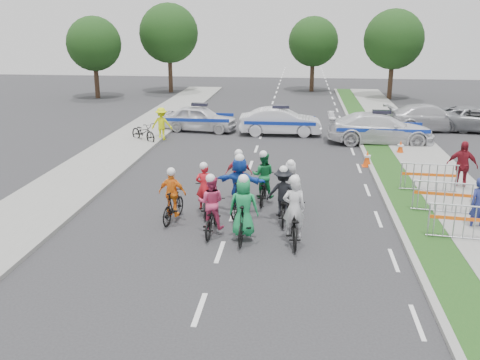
# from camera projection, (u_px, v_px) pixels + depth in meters

# --- Properties ---
(ground) EXTENTS (90.00, 90.00, 0.00)m
(ground) POSITION_uv_depth(u_px,v_px,m) (220.00, 252.00, 14.47)
(ground) COLOR #28282B
(ground) RESTS_ON ground
(curb_right) EXTENTS (0.20, 60.00, 0.12)m
(curb_right) POSITION_uv_depth(u_px,v_px,m) (385.00, 198.00, 18.66)
(curb_right) COLOR gray
(curb_right) RESTS_ON ground
(grass_strip) EXTENTS (1.20, 60.00, 0.11)m
(grass_strip) POSITION_uv_depth(u_px,v_px,m) (406.00, 199.00, 18.59)
(grass_strip) COLOR #154215
(grass_strip) RESTS_ON ground
(sidewalk_right) EXTENTS (2.40, 60.00, 0.13)m
(sidewalk_right) POSITION_uv_depth(u_px,v_px,m) (459.00, 200.00, 18.39)
(sidewalk_right) COLOR gray
(sidewalk_right) RESTS_ON ground
(sidewalk_left) EXTENTS (3.00, 60.00, 0.13)m
(sidewalk_left) POSITION_uv_depth(u_px,v_px,m) (67.00, 187.00, 19.90)
(sidewalk_left) COLOR gray
(sidewalk_left) RESTS_ON ground
(rider_0) EXTENTS (0.82, 2.01, 2.01)m
(rider_0) POSITION_uv_depth(u_px,v_px,m) (294.00, 220.00, 14.92)
(rider_0) COLOR black
(rider_0) RESTS_ON ground
(rider_1) EXTENTS (0.85, 1.90, 1.98)m
(rider_1) POSITION_uv_depth(u_px,v_px,m) (244.00, 215.00, 15.05)
(rider_1) COLOR black
(rider_1) RESTS_ON ground
(rider_2) EXTENTS (0.79, 1.82, 1.84)m
(rider_2) POSITION_uv_depth(u_px,v_px,m) (211.00, 211.00, 15.56)
(rider_2) COLOR black
(rider_2) RESTS_ON ground
(rider_3) EXTENTS (0.93, 1.73, 1.76)m
(rider_3) POSITION_uv_depth(u_px,v_px,m) (173.00, 201.00, 16.48)
(rider_3) COLOR black
(rider_3) RESTS_ON ground
(rider_4) EXTENTS (1.02, 1.80, 1.82)m
(rider_4) POSITION_uv_depth(u_px,v_px,m) (283.00, 200.00, 16.48)
(rider_4) COLOR black
(rider_4) RESTS_ON ground
(rider_5) EXTENTS (1.68, 1.99, 2.03)m
(rider_5) POSITION_uv_depth(u_px,v_px,m) (240.00, 189.00, 17.05)
(rider_5) COLOR black
(rider_5) RESTS_ON ground
(rider_6) EXTENTS (0.89, 1.80, 1.76)m
(rider_6) POSITION_uv_depth(u_px,v_px,m) (205.00, 197.00, 17.15)
(rider_6) COLOR black
(rider_6) RESTS_ON ground
(rider_7) EXTENTS (0.76, 1.70, 1.77)m
(rider_7) POSITION_uv_depth(u_px,v_px,m) (290.00, 191.00, 17.33)
(rider_7) COLOR black
(rider_7) RESTS_ON ground
(rider_8) EXTENTS (0.78, 1.82, 1.84)m
(rider_8) POSITION_uv_depth(u_px,v_px,m) (263.00, 183.00, 18.26)
(rider_8) COLOR black
(rider_8) RESTS_ON ground
(rider_9) EXTENTS (0.96, 1.79, 1.84)m
(rider_9) POSITION_uv_depth(u_px,v_px,m) (239.00, 181.00, 18.41)
(rider_9) COLOR black
(rider_9) RESTS_ON ground
(police_car_0) EXTENTS (4.35, 2.26, 1.41)m
(police_car_0) POSITION_uv_depth(u_px,v_px,m) (200.00, 118.00, 29.89)
(police_car_0) COLOR silver
(police_car_0) RESTS_ON ground
(police_car_1) EXTENTS (4.44, 1.68, 1.45)m
(police_car_1) POSITION_uv_depth(u_px,v_px,m) (280.00, 122.00, 28.89)
(police_car_1) COLOR silver
(police_car_1) RESTS_ON ground
(police_car_2) EXTENTS (5.30, 2.17, 1.53)m
(police_car_2) POSITION_uv_depth(u_px,v_px,m) (380.00, 128.00, 26.85)
(police_car_2) COLOR silver
(police_car_2) RESTS_ON ground
(civilian_sedan) EXTENTS (5.23, 2.70, 1.45)m
(civilian_sedan) POSITION_uv_depth(u_px,v_px,m) (430.00, 118.00, 30.00)
(civilian_sedan) COLOR #B6B6BB
(civilian_sedan) RESTS_ON ground
(civilian_suv) EXTENTS (5.26, 3.08, 1.37)m
(civilian_suv) POSITION_uv_depth(u_px,v_px,m) (478.00, 119.00, 29.78)
(civilian_suv) COLOR gray
(civilian_suv) RESTS_ON ground
(spectator_0) EXTENTS (0.65, 0.48, 1.63)m
(spectator_0) POSITION_uv_depth(u_px,v_px,m) (480.00, 205.00, 15.69)
(spectator_0) COLOR navy
(spectator_0) RESTS_ON ground
(spectator_2) EXTENTS (1.16, 0.74, 1.85)m
(spectator_2) POSITION_uv_depth(u_px,v_px,m) (462.00, 166.00, 19.46)
(spectator_2) COLOR maroon
(spectator_2) RESTS_ON ground
(marshal_hiviz) EXTENTS (1.09, 0.63, 1.68)m
(marshal_hiviz) POSITION_uv_depth(u_px,v_px,m) (162.00, 124.00, 27.66)
(marshal_hiviz) COLOR #DBEA0C
(marshal_hiviz) RESTS_ON ground
(barrier_0) EXTENTS (2.05, 0.75, 1.12)m
(barrier_0) POSITION_uv_depth(u_px,v_px,m) (464.00, 224.00, 14.91)
(barrier_0) COLOR #A5A8AD
(barrier_0) RESTS_ON ground
(barrier_1) EXTENTS (2.05, 0.76, 1.12)m
(barrier_1) POSITION_uv_depth(u_px,v_px,m) (444.00, 199.00, 17.01)
(barrier_1) COLOR #A5A8AD
(barrier_1) RESTS_ON ground
(barrier_2) EXTENTS (2.03, 0.63, 1.12)m
(barrier_2) POSITION_uv_depth(u_px,v_px,m) (429.00, 179.00, 19.13)
(barrier_2) COLOR #A5A8AD
(barrier_2) RESTS_ON ground
(cone_0) EXTENTS (0.40, 0.40, 0.70)m
(cone_0) POSITION_uv_depth(u_px,v_px,m) (367.00, 159.00, 22.76)
(cone_0) COLOR #F24C0C
(cone_0) RESTS_ON ground
(cone_1) EXTENTS (0.40, 0.40, 0.70)m
(cone_1) POSITION_uv_depth(u_px,v_px,m) (400.00, 148.00, 24.67)
(cone_1) COLOR #F24C0C
(cone_1) RESTS_ON ground
(parked_bike) EXTENTS (1.92, 1.73, 1.01)m
(parked_bike) POSITION_uv_depth(u_px,v_px,m) (143.00, 132.00, 27.25)
(parked_bike) COLOR black
(parked_bike) RESTS_ON ground
(tree_0) EXTENTS (4.20, 4.20, 6.30)m
(tree_0) POSITION_uv_depth(u_px,v_px,m) (94.00, 44.00, 41.38)
(tree_0) COLOR #382619
(tree_0) RESTS_ON ground
(tree_1) EXTENTS (4.55, 4.55, 6.82)m
(tree_1) POSITION_uv_depth(u_px,v_px,m) (394.00, 39.00, 40.73)
(tree_1) COLOR #382619
(tree_1) RESTS_ON ground
(tree_3) EXTENTS (4.90, 4.90, 7.35)m
(tree_3) POSITION_uv_depth(u_px,v_px,m) (169.00, 33.00, 44.45)
(tree_3) COLOR #382619
(tree_3) RESTS_ON ground
(tree_4) EXTENTS (4.20, 4.20, 6.30)m
(tree_4) POSITION_uv_depth(u_px,v_px,m) (313.00, 42.00, 45.27)
(tree_4) COLOR #382619
(tree_4) RESTS_ON ground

